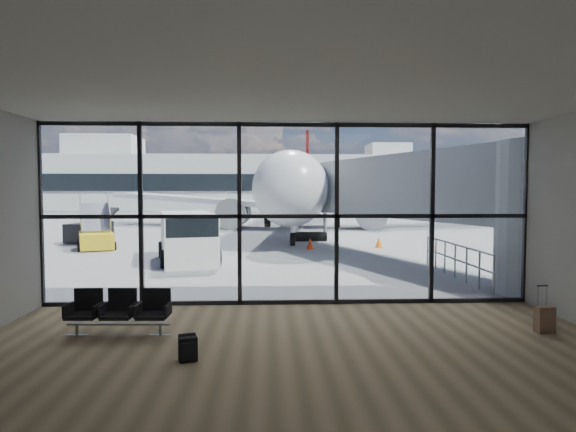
{
  "coord_description": "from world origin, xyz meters",
  "views": [
    {
      "loc": [
        -0.5,
        -11.84,
        2.83
      ],
      "look_at": [
        0.12,
        3.0,
        2.05
      ],
      "focal_mm": 30.0,
      "sensor_mm": 36.0,
      "label": 1
    }
  ],
  "objects": [
    {
      "name": "traffic_cone_a",
      "position": [
        1.56,
        11.43,
        0.25
      ],
      "size": [
        0.37,
        0.37,
        0.53
      ],
      "color": "red",
      "rests_on": "ground"
    },
    {
      "name": "suitcase",
      "position": [
        4.99,
        -2.66,
        0.28
      ],
      "size": [
        0.36,
        0.28,
        0.94
      ],
      "rotation": [
        0.0,
        0.0,
        0.08
      ],
      "color": "brown",
      "rests_on": "ground"
    },
    {
      "name": "airliner",
      "position": [
        2.29,
        26.82,
        2.88
      ],
      "size": [
        31.53,
        36.65,
        9.45
      ],
      "rotation": [
        0.0,
        0.0,
        -0.11
      ],
      "color": "silver",
      "rests_on": "ground"
    },
    {
      "name": "belt_loader",
      "position": [
        -10.45,
        15.51,
        0.61
      ],
      "size": [
        1.95,
        4.11,
        1.82
      ],
      "rotation": [
        0.0,
        0.0,
        -0.14
      ],
      "color": "black",
      "rests_on": "ground"
    },
    {
      "name": "service_van",
      "position": [
        -3.68,
        7.3,
        1.0
      ],
      "size": [
        3.0,
        4.82,
        1.95
      ],
      "rotation": [
        0.0,
        0.0,
        0.24
      ],
      "color": "silver",
      "rests_on": "ground"
    },
    {
      "name": "tree_2",
      "position": [
        -33.0,
        72.0,
        5.88
      ],
      "size": [
        6.27,
        6.27,
        9.03
      ],
      "color": "#382619",
      "rests_on": "ground"
    },
    {
      "name": "tree_4",
      "position": [
        -21.0,
        72.0,
        5.25
      ],
      "size": [
        5.61,
        5.61,
        8.07
      ],
      "color": "#382619",
      "rests_on": "ground"
    },
    {
      "name": "tree_3",
      "position": [
        -27.0,
        72.0,
        4.63
      ],
      "size": [
        4.95,
        4.95,
        7.12
      ],
      "color": "#382619",
      "rests_on": "ground"
    },
    {
      "name": "backpack",
      "position": [
        -1.83,
        -3.96,
        0.22
      ],
      "size": [
        0.34,
        0.34,
        0.45
      ],
      "rotation": [
        0.0,
        0.0,
        0.32
      ],
      "color": "black",
      "rests_on": "ground"
    },
    {
      "name": "tree_1",
      "position": [
        -39.0,
        72.0,
        5.25
      ],
      "size": [
        5.61,
        5.61,
        8.07
      ],
      "color": "#382619",
      "rests_on": "ground"
    },
    {
      "name": "traffic_cone_c",
      "position": [
        5.0,
        11.7,
        0.26
      ],
      "size": [
        0.39,
        0.39,
        0.55
      ],
      "color": "orange",
      "rests_on": "ground"
    },
    {
      "name": "mobile_stairs",
      "position": [
        -8.91,
        11.97,
        0.53
      ],
      "size": [
        2.5,
        3.43,
        2.2
      ],
      "rotation": [
        0.0,
        0.0,
        0.38
      ],
      "color": "gold",
      "rests_on": "ground"
    },
    {
      "name": "glass_curtain_wall",
      "position": [
        0.0,
        0.0,
        2.25
      ],
      "size": [
        12.1,
        0.12,
        4.5
      ],
      "color": "white",
      "rests_on": "ground"
    },
    {
      "name": "far_terminal",
      "position": [
        -0.59,
        61.97,
        4.21
      ],
      "size": [
        80.0,
        12.2,
        11.0
      ],
      "color": "#A1A19D",
      "rests_on": "ground"
    },
    {
      "name": "jet_bridge",
      "position": [
        4.9,
        7.07,
        2.76
      ],
      "size": [
        8.0,
        16.5,
        4.33
      ],
      "color": "gray",
      "rests_on": "ground"
    },
    {
      "name": "tree_5",
      "position": [
        -15.0,
        72.0,
        5.88
      ],
      "size": [
        6.27,
        6.27,
        9.03
      ],
      "color": "#382619",
      "rests_on": "ground"
    },
    {
      "name": "apron_railing",
      "position": [
        5.6,
        3.5,
        0.72
      ],
      "size": [
        0.06,
        5.46,
        1.11
      ],
      "color": "gray",
      "rests_on": "ground"
    },
    {
      "name": "tree_0",
      "position": [
        -45.0,
        72.0,
        4.63
      ],
      "size": [
        4.95,
        4.95,
        7.12
      ],
      "color": "#382619",
      "rests_on": "ground"
    },
    {
      "name": "lounge_shell",
      "position": [
        0.0,
        -4.8,
        2.65
      ],
      "size": [
        12.02,
        8.01,
        4.51
      ],
      "color": "brown",
      "rests_on": "ground"
    },
    {
      "name": "ground",
      "position": [
        0.0,
        40.0,
        0.0
      ],
      "size": [
        220.0,
        220.0,
        0.0
      ],
      "primitive_type": "plane",
      "color": "slate",
      "rests_on": "ground"
    },
    {
      "name": "seating_row",
      "position": [
        -3.41,
        -2.35,
        0.49
      ],
      "size": [
        2.0,
        0.63,
        0.88
      ],
      "rotation": [
        0.0,
        0.0,
        -0.04
      ],
      "color": "gray",
      "rests_on": "ground"
    }
  ]
}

